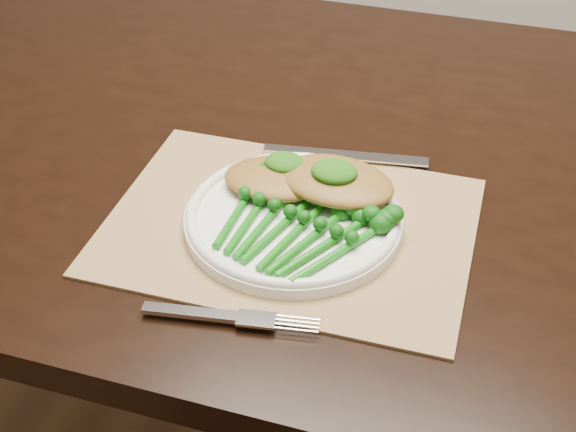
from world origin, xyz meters
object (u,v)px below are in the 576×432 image
(dining_table, at_px, (336,341))
(broccolini_bundle, at_px, (287,231))
(placemat, at_px, (290,226))
(dinner_plate, at_px, (293,217))
(chicken_fillet_left, at_px, (278,178))

(dining_table, height_order, broccolini_bundle, broccolini_bundle)
(dining_table, height_order, placemat, placemat)
(dining_table, relative_size, broccolini_bundle, 7.56)
(dinner_plate, relative_size, chicken_fillet_left, 1.94)
(chicken_fillet_left, bearing_deg, broccolini_bundle, -75.37)
(dinner_plate, bearing_deg, chicken_fillet_left, 125.20)
(placemat, relative_size, chicken_fillet_left, 3.23)
(placemat, bearing_deg, dining_table, 82.63)
(dinner_plate, distance_m, broccolini_bundle, 0.03)
(dinner_plate, height_order, broccolini_bundle, broccolini_bundle)
(broccolini_bundle, bearing_deg, chicken_fillet_left, 131.09)
(placemat, xyz_separation_m, dinner_plate, (0.00, -0.00, 0.01))
(dinner_plate, bearing_deg, placemat, 176.12)
(dinner_plate, xyz_separation_m, chicken_fillet_left, (-0.03, 0.05, 0.02))
(placemat, bearing_deg, dinner_plate, -4.49)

